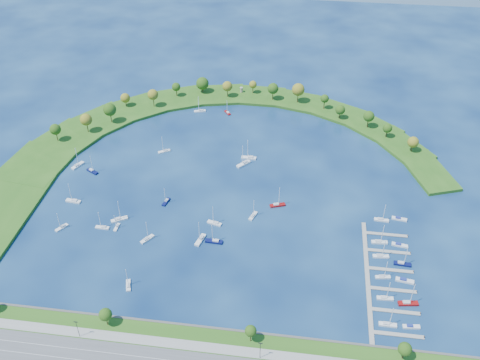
# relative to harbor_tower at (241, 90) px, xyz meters

# --- Properties ---
(ground) EXTENTS (700.00, 700.00, 0.00)m
(ground) POSITION_rel_harbor_tower_xyz_m (9.76, -120.43, -4.07)
(ground) COLOR #071A44
(ground) RESTS_ON ground
(breakwater) EXTENTS (286.74, 247.64, 2.00)m
(breakwater) POSITION_rel_harbor_tower_xyz_m (-36.57, -71.72, -3.08)
(breakwater) COLOR #255215
(breakwater) RESTS_ON ground
(breakwater_trees) EXTENTS (242.80, 92.17, 15.27)m
(breakwater_trees) POSITION_rel_harbor_tower_xyz_m (-7.97, -32.21, 6.65)
(breakwater_trees) COLOR #382314
(breakwater_trees) RESTS_ON breakwater
(harbor_tower) EXTENTS (2.60, 2.60, 4.02)m
(harbor_tower) POSITION_rel_harbor_tower_xyz_m (0.00, 0.00, 0.00)
(harbor_tower) COLOR gray
(harbor_tower) RESTS_ON breakwater
(dock_system) EXTENTS (24.28, 82.00, 1.60)m
(dock_system) POSITION_rel_harbor_tower_xyz_m (95.06, -181.43, -3.71)
(dock_system) COLOR gray
(dock_system) RESTS_ON ground
(moored_boat_0) EXTENTS (6.25, 9.52, 13.64)m
(moored_boat_0) POSITION_rel_harbor_tower_xyz_m (-90.55, -109.92, -3.11)
(moored_boat_0) COLOR silver
(moored_boat_0) RESTS_ON ground
(moored_boat_1) EXTENTS (9.20, 3.51, 13.19)m
(moored_boat_1) POSITION_rel_harbor_tower_xyz_m (-79.66, -144.45, -3.12)
(moored_boat_1) COLOR silver
(moored_boat_1) RESTS_ON ground
(moored_boat_2) EXTENTS (3.76, 7.80, 11.05)m
(moored_boat_2) POSITION_rel_harbor_tower_xyz_m (-25.77, -137.59, -3.19)
(moored_boat_2) COLOR #0A0F42
(moored_boat_2) RESTS_ON ground
(moored_boat_3) EXTENTS (8.91, 4.98, 12.63)m
(moored_boat_3) POSITION_rel_harbor_tower_xyz_m (-26.83, -30.95, -3.14)
(moored_boat_3) COLOR silver
(moored_boat_3) RESTS_ON ground
(moored_boat_4) EXTENTS (8.61, 4.44, 12.19)m
(moored_boat_4) POSITION_rel_harbor_tower_xyz_m (5.52, -152.28, -3.15)
(moored_boat_4) COLOR silver
(moored_boat_4) RESTS_ON ground
(moored_boat_5) EXTENTS (4.30, 7.82, 11.08)m
(moored_boat_5) POSITION_rel_harbor_tower_xyz_m (-28.33, -202.88, -3.18)
(moored_boat_5) COLOR silver
(moored_boat_5) RESTS_ON ground
(moored_boat_6) EXTENTS (9.50, 3.10, 13.79)m
(moored_boat_6) POSITION_rel_harbor_tower_xyz_m (7.86, -166.80, -3.10)
(moored_boat_6) COLOR #0A0F42
(moored_boat_6) RESTS_ON ground
(moored_boat_7) EXTENTS (9.71, 2.87, 14.21)m
(moored_boat_7) POSITION_rel_harbor_tower_xyz_m (16.71, -86.49, -3.09)
(moored_boat_7) COLOR silver
(moored_boat_7) RESTS_ON ground
(moored_boat_8) EXTENTS (5.94, 7.53, 11.17)m
(moored_boat_8) POSITION_rel_harbor_tower_xyz_m (-77.29, -167.26, -3.18)
(moored_boat_8) COLOR silver
(moored_boat_8) RESTS_ON ground
(moored_boat_9) EXTENTS (7.71, 2.29, 11.27)m
(moored_boat_9) POSITION_rel_harbor_tower_xyz_m (-55.11, -164.18, -3.18)
(moored_boat_9) COLOR silver
(moored_boat_9) RESTS_ON ground
(moored_boat_10) EXTENTS (8.10, 6.30, 11.99)m
(moored_boat_10) POSITION_rel_harbor_tower_xyz_m (-39.79, -86.58, -3.16)
(moored_boat_10) COLOR silver
(moored_boat_10) RESTS_ON ground
(moored_boat_11) EXTENTS (5.82, 6.93, 10.48)m
(moored_boat_11) POSITION_rel_harbor_tower_xyz_m (-6.17, -30.48, -3.20)
(moored_boat_11) COLOR maroon
(moored_boat_11) RESTS_ON ground
(moored_boat_12) EXTENTS (4.91, 9.76, 13.82)m
(moored_boat_12) POSITION_rel_harbor_tower_xyz_m (0.35, -166.55, -3.10)
(moored_boat_12) COLOR silver
(moored_boat_12) RESTS_ON ground
(moored_boat_13) EXTENTS (6.66, 8.09, 12.15)m
(moored_boat_13) POSITION_rel_harbor_tower_xyz_m (-28.09, -169.87, -3.15)
(moored_boat_13) COLOR silver
(moored_boat_13) RESTS_ON ground
(moored_boat_14) EXTENTS (9.35, 7.07, 13.73)m
(moored_boat_14) POSITION_rel_harbor_tower_xyz_m (-47.95, -156.62, -3.10)
(moored_boat_14) COLOR silver
(moored_boat_14) RESTS_ON ground
(moored_boat_15) EXTENTS (2.07, 6.47, 9.40)m
(moored_boat_15) POSITION_rel_harbor_tower_xyz_m (-47.37, -162.74, -3.22)
(moored_boat_15) COLOR silver
(moored_boat_15) RESTS_ON ground
(moored_boat_16) EXTENTS (8.87, 9.46, 14.92)m
(moored_boat_16) POSITION_rel_harbor_tower_xyz_m (14.19, -93.73, -3.06)
(moored_boat_16) COLOR silver
(moored_boat_16) RESTS_ON ground
(moored_boat_17) EXTENTS (4.60, 8.02, 11.38)m
(moored_boat_17) POSITION_rel_harbor_tower_xyz_m (26.04, -143.24, -3.18)
(moored_boat_17) COLOR silver
(moored_boat_17) RESTS_ON ground
(moored_boat_18) EXTENTS (8.72, 6.34, 12.70)m
(moored_boat_18) POSITION_rel_harbor_tower_xyz_m (-79.16, -114.48, -3.14)
(moored_boat_18) COLOR #0A0F42
(moored_boat_18) RESTS_ON ground
(moored_boat_19) EXTENTS (9.32, 5.44, 13.23)m
(moored_boat_19) POSITION_rel_harbor_tower_xyz_m (38.89, -131.95, -3.12)
(moored_boat_19) COLOR maroon
(moored_boat_19) RESTS_ON ground
(docked_boat_0) EXTENTS (8.15, 2.40, 11.93)m
(docked_boat_0) POSITION_rel_harbor_tower_xyz_m (95.28, -209.58, -3.16)
(docked_boat_0) COLOR silver
(docked_boat_0) RESTS_ON ground
(docked_boat_1) EXTENTS (7.96, 2.97, 1.59)m
(docked_boat_1) POSITION_rel_harbor_tower_xyz_m (105.75, -209.32, -3.48)
(docked_boat_1) COLOR silver
(docked_boat_1) RESTS_ON ground
(docked_boat_2) EXTENTS (7.97, 2.58, 11.57)m
(docked_boat_2) POSITION_rel_harbor_tower_xyz_m (95.28, -194.09, -3.17)
(docked_boat_2) COLOR silver
(docked_boat_2) RESTS_ON ground
(docked_boat_3) EXTENTS (9.72, 3.99, 13.87)m
(docked_boat_3) POSITION_rel_harbor_tower_xyz_m (105.76, -195.87, -3.10)
(docked_boat_3) COLOR maroon
(docked_boat_3) RESTS_ON ground
(docked_boat_4) EXTENTS (7.76, 3.29, 11.05)m
(docked_boat_4) POSITION_rel_harbor_tower_xyz_m (95.29, -180.39, -3.19)
(docked_boat_4) COLOR silver
(docked_boat_4) RESTS_ON ground
(docked_boat_5) EXTENTS (9.20, 3.88, 1.82)m
(docked_boat_5) POSITION_rel_harbor_tower_xyz_m (105.73, -181.41, -3.40)
(docked_boat_5) COLOR silver
(docked_boat_5) RESTS_ON ground
(docked_boat_6) EXTENTS (8.47, 3.17, 12.16)m
(docked_boat_6) POSITION_rel_harbor_tower_xyz_m (95.28, -165.90, -3.15)
(docked_boat_6) COLOR silver
(docked_boat_6) RESTS_ON ground
(docked_boat_7) EXTENTS (8.84, 3.12, 12.74)m
(docked_boat_7) POSITION_rel_harbor_tower_xyz_m (105.77, -169.98, -3.14)
(docked_boat_7) COLOR #0A0F42
(docked_boat_7) RESTS_ON ground
(docked_boat_8) EXTENTS (8.64, 3.06, 12.46)m
(docked_boat_8) POSITION_rel_harbor_tower_xyz_m (95.27, -155.29, -3.15)
(docked_boat_8) COLOR silver
(docked_boat_8) RESTS_ON ground
(docked_boat_9) EXTENTS (8.61, 3.68, 1.70)m
(docked_boat_9) POSITION_rel_harbor_tower_xyz_m (105.74, -156.10, -3.44)
(docked_boat_9) COLOR silver
(docked_boat_9) RESTS_ON ground
(docked_boat_10) EXTENTS (8.24, 2.77, 11.92)m
(docked_boat_10) POSITION_rel_harbor_tower_xyz_m (97.68, -136.88, -3.16)
(docked_boat_10) COLOR silver
(docked_boat_10) RESTS_ON ground
(docked_boat_11) EXTENTS (8.65, 3.54, 1.71)m
(docked_boat_11) POSITION_rel_harbor_tower_xyz_m (107.64, -134.61, -3.44)
(docked_boat_11) COLOR silver
(docked_boat_11) RESTS_ON ground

